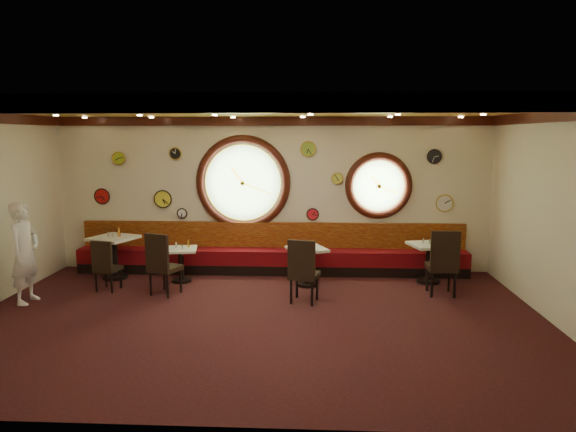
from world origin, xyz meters
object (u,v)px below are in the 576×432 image
(condiment_c_bottle, at_px, (314,243))
(chair_d, at_px, (443,259))
(chair_a, at_px, (105,262))
(condiment_b_bottle, at_px, (189,243))
(table_a, at_px, (114,252))
(condiment_b_salt, at_px, (176,245))
(condiment_a_pepper, at_px, (113,235))
(table_b, at_px, (181,261))
(table_d, at_px, (429,258))
(condiment_d_pepper, at_px, (430,242))
(condiment_c_pepper, at_px, (307,245))
(chair_c, at_px, (303,267))
(chair_b, at_px, (161,260))
(condiment_c_salt, at_px, (301,245))
(condiment_a_bottle, at_px, (119,232))
(condiment_d_bottle, at_px, (434,239))
(waiter, at_px, (25,253))
(condiment_a_salt, at_px, (108,234))
(table_c, at_px, (307,262))

(condiment_c_bottle, bearing_deg, chair_d, -15.85)
(chair_a, bearing_deg, condiment_b_bottle, 41.91)
(table_a, bearing_deg, condiment_b_salt, -5.14)
(condiment_a_pepper, distance_m, condiment_b_bottle, 1.52)
(table_b, bearing_deg, condiment_a_pepper, 174.29)
(table_d, height_order, condiment_d_pepper, condiment_d_pepper)
(condiment_b_salt, xyz_separation_m, condiment_d_pepper, (4.89, 0.10, 0.09))
(condiment_c_pepper, xyz_separation_m, condiment_d_pepper, (2.35, 0.29, 0.03))
(chair_a, distance_m, chair_c, 3.64)
(chair_d, bearing_deg, condiment_c_bottle, 164.69)
(chair_b, height_order, condiment_c_salt, chair_b)
(chair_a, relative_size, condiment_c_bottle, 4.15)
(condiment_a_bottle, bearing_deg, chair_d, -8.22)
(chair_a, bearing_deg, condiment_b_salt, 44.68)
(table_d, bearing_deg, table_a, -179.88)
(table_a, distance_m, condiment_a_bottle, 0.42)
(condiment_d_bottle, bearing_deg, waiter, -166.97)
(chair_c, distance_m, condiment_c_bottle, 1.19)
(condiment_c_pepper, height_order, condiment_d_bottle, condiment_d_bottle)
(chair_b, relative_size, chair_c, 1.02)
(table_a, xyz_separation_m, condiment_b_salt, (1.28, -0.12, 0.19))
(condiment_a_salt, bearing_deg, chair_b, -37.84)
(condiment_c_salt, height_order, condiment_a_bottle, condiment_a_bottle)
(condiment_c_salt, distance_m, condiment_d_bottle, 2.61)
(table_b, relative_size, condiment_a_salt, 7.35)
(table_b, bearing_deg, condiment_b_salt, 151.02)
(chair_d, bearing_deg, table_b, 172.59)
(table_a, xyz_separation_m, condiment_d_bottle, (6.30, 0.14, 0.31))
(chair_c, distance_m, condiment_a_bottle, 3.94)
(condiment_c_salt, distance_m, waiter, 4.81)
(condiment_c_bottle, xyz_separation_m, condiment_d_bottle, (2.33, 0.34, 0.04))
(chair_c, relative_size, condiment_a_pepper, 7.98)
(table_a, relative_size, table_d, 1.18)
(condiment_d_pepper, bearing_deg, condiment_c_bottle, -175.03)
(table_a, bearing_deg, condiment_b_bottle, -1.94)
(condiment_a_pepper, height_order, condiment_d_pepper, condiment_a_pepper)
(condiment_a_salt, xyz_separation_m, condiment_a_bottle, (0.21, 0.04, 0.04))
(condiment_c_pepper, relative_size, condiment_d_pepper, 1.26)
(table_c, xyz_separation_m, chair_c, (-0.05, -1.07, 0.18))
(chair_c, relative_size, condiment_d_bottle, 4.72)
(condiment_c_pepper, height_order, condiment_c_bottle, condiment_c_bottle)
(condiment_d_pepper, bearing_deg, chair_c, -150.49)
(condiment_a_pepper, distance_m, waiter, 1.76)
(chair_a, relative_size, condiment_a_salt, 6.27)
(chair_b, distance_m, condiment_b_bottle, 1.05)
(table_a, distance_m, condiment_a_pepper, 0.36)
(table_d, relative_size, condiment_a_salt, 8.99)
(condiment_c_salt, bearing_deg, condiment_a_salt, 175.81)
(chair_b, relative_size, condiment_a_bottle, 3.82)
(condiment_c_salt, bearing_deg, table_d, 6.81)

